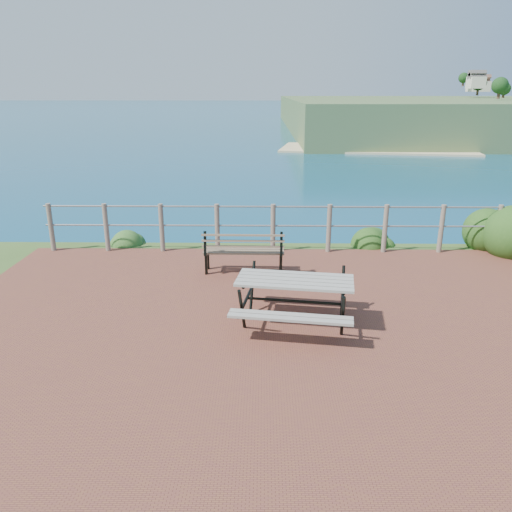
% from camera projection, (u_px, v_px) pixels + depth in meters
% --- Properties ---
extents(ground, '(10.00, 7.00, 0.12)m').
position_uv_depth(ground, '(277.00, 323.00, 7.24)').
color(ground, brown).
rests_on(ground, ground).
extents(ocean, '(1200.00, 1200.00, 0.00)m').
position_uv_depth(ocean, '(264.00, 99.00, 196.96)').
color(ocean, '#145879').
rests_on(ocean, ground).
extents(safety_railing, '(9.40, 0.10, 1.00)m').
position_uv_depth(safety_railing, '(273.00, 226.00, 10.24)').
color(safety_railing, '#6B5B4C').
rests_on(safety_railing, ground).
extents(picnic_table, '(1.71, 1.40, 0.69)m').
position_uv_depth(picnic_table, '(294.00, 297.00, 7.05)').
color(picnic_table, gray).
rests_on(picnic_table, ground).
extents(park_bench, '(1.47, 0.39, 0.83)m').
position_uv_depth(park_bench, '(244.00, 245.00, 9.06)').
color(park_bench, brown).
rests_on(park_bench, ground).
extents(shrub_right_edge, '(1.25, 1.25, 1.78)m').
position_uv_depth(shrub_right_edge, '(484.00, 249.00, 10.61)').
color(shrub_right_edge, '#184214').
rests_on(shrub_right_edge, ground).
extents(shrub_lip_west, '(0.79, 0.79, 0.53)m').
position_uv_depth(shrub_lip_west, '(124.00, 243.00, 11.07)').
color(shrub_lip_west, '#285A21').
rests_on(shrub_lip_west, ground).
extents(shrub_lip_east, '(0.82, 0.82, 0.57)m').
position_uv_depth(shrub_lip_east, '(379.00, 244.00, 10.94)').
color(shrub_lip_east, '#184214').
rests_on(shrub_lip_east, ground).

